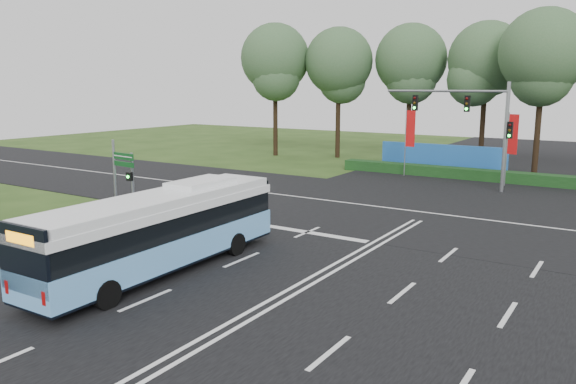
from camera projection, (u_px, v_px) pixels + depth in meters
name	position (u px, v px, depth m)	size (l,w,h in m)	color
ground	(315.00, 276.00, 20.14)	(120.00, 120.00, 0.00)	#2A4517
road_main	(315.00, 276.00, 20.13)	(20.00, 120.00, 0.04)	black
road_cross	(427.00, 213.00, 30.06)	(120.00, 14.00, 0.05)	black
bike_path	(30.00, 243.00, 24.28)	(5.00, 18.00, 0.06)	black
kerb_strip	(65.00, 251.00, 23.00)	(0.25, 18.00, 0.12)	gray
city_bus	(161.00, 231.00, 20.25)	(2.48, 10.90, 3.12)	#67ADEF
pedestrian_signal	(132.00, 186.00, 27.07)	(0.29, 0.42, 3.58)	gray
street_sign	(119.00, 173.00, 26.81)	(1.63, 0.30, 4.20)	gray
banner_flag_left	(409.00, 133.00, 41.94)	(0.75, 0.08, 5.06)	gray
banner_flag_mid	(511.00, 139.00, 37.56)	(0.72, 0.25, 5.00)	gray
traffic_light_gantry	(477.00, 119.00, 36.12)	(8.41, 0.28, 7.00)	gray
hedge	(485.00, 175.00, 40.32)	(22.00, 1.20, 0.80)	#133312
blue_hoarding	(442.00, 158.00, 44.39)	(10.00, 0.30, 2.20)	blue
eucalyptus_row	(526.00, 58.00, 43.74)	(54.59, 9.99, 12.90)	black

